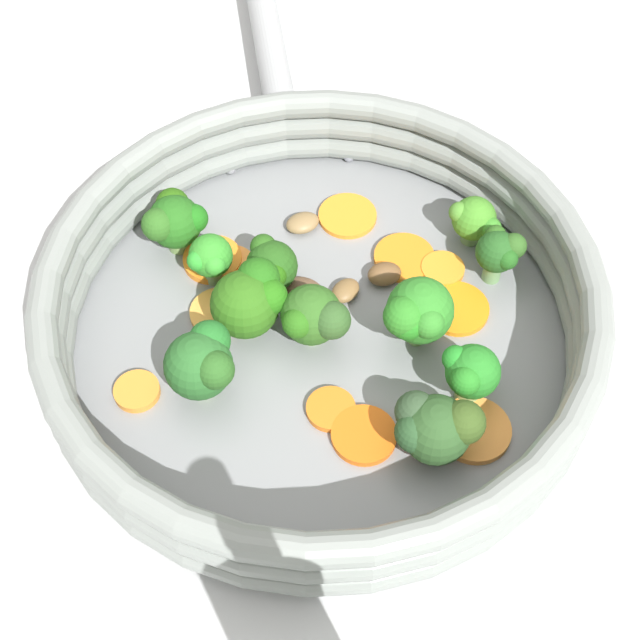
{
  "coord_description": "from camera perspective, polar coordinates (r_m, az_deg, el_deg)",
  "views": [
    {
      "loc": [
        -0.18,
        -0.29,
        0.5
      ],
      "look_at": [
        0.0,
        0.0,
        0.03
      ],
      "focal_mm": 50.0,
      "sensor_mm": 36.0,
      "label": 1
    }
  ],
  "objects": [
    {
      "name": "carrot_slice_6",
      "position": [
        0.58,
        -11.64,
        -4.48
      ],
      "size": [
        0.03,
        0.03,
        0.01
      ],
      "primitive_type": "cylinder",
      "rotation": [
        0.0,
        0.0,
        4.85
      ],
      "color": "orange",
      "rests_on": "skillet"
    },
    {
      "name": "mushroom_piece_1",
      "position": [
        0.61,
        1.64,
        1.89
      ],
      "size": [
        0.03,
        0.02,
        0.01
      ],
      "primitive_type": "ellipsoid",
      "rotation": [
        0.0,
        0.0,
        0.35
      ],
      "color": "brown",
      "rests_on": "skillet"
    },
    {
      "name": "skillet_rim_wall",
      "position": [
        0.57,
        0.0,
        0.89
      ],
      "size": [
        0.36,
        0.36,
        0.06
      ],
      "color": "gray",
      "rests_on": "skillet"
    },
    {
      "name": "ground_plane",
      "position": [
        0.6,
        0.0,
        -1.4
      ],
      "size": [
        4.0,
        4.0,
        0.0
      ],
      "primitive_type": "plane",
      "color": "#B9BABB"
    },
    {
      "name": "broccoli_floret_7",
      "position": [
        0.64,
        9.82,
        6.35
      ],
      "size": [
        0.03,
        0.03,
        0.04
      ],
      "color": "#779B5B",
      "rests_on": "skillet"
    },
    {
      "name": "carrot_slice_3",
      "position": [
        0.61,
        -6.44,
        0.49
      ],
      "size": [
        0.05,
        0.05,
        0.0
      ],
      "primitive_type": "cylinder",
      "rotation": [
        0.0,
        0.0,
        6.02
      ],
      "color": "#EB9B40",
      "rests_on": "skillet"
    },
    {
      "name": "carrot_slice_2",
      "position": [
        0.55,
        2.83,
        -7.37
      ],
      "size": [
        0.04,
        0.04,
        0.0
      ],
      "primitive_type": "cylinder",
      "rotation": [
        0.0,
        0.0,
        1.62
      ],
      "color": "orange",
      "rests_on": "skillet"
    },
    {
      "name": "mushroom_piece_2",
      "position": [
        0.62,
        4.14,
        2.96
      ],
      "size": [
        0.03,
        0.02,
        0.01
      ],
      "primitive_type": "ellipsoid",
      "rotation": [
        0.0,
        0.0,
        5.97
      ],
      "color": "brown",
      "rests_on": "skillet"
    },
    {
      "name": "broccoli_floret_8",
      "position": [
        0.61,
        -7.05,
        3.96
      ],
      "size": [
        0.03,
        0.03,
        0.04
      ],
      "color": "#73945F",
      "rests_on": "skillet"
    },
    {
      "name": "broccoli_floret_4",
      "position": [
        0.62,
        11.42,
        4.32
      ],
      "size": [
        0.03,
        0.03,
        0.04
      ],
      "color": "#6C965C",
      "rests_on": "skillet"
    },
    {
      "name": "carrot_slice_11",
      "position": [
        0.63,
        -5.74,
        3.5
      ],
      "size": [
        0.04,
        0.04,
        0.0
      ],
      "primitive_type": "cylinder",
      "rotation": [
        0.0,
        0.0,
        3.31
      ],
      "color": "orange",
      "rests_on": "skillet"
    },
    {
      "name": "carrot_slice_8",
      "position": [
        0.61,
        8.72,
        0.74
      ],
      "size": [
        0.06,
        0.06,
        0.0
      ],
      "primitive_type": "cylinder",
      "rotation": [
        0.0,
        0.0,
        5.84
      ],
      "color": "orange",
      "rests_on": "skillet"
    },
    {
      "name": "mushroom_piece_0",
      "position": [
        0.65,
        -1.13,
        6.24
      ],
      "size": [
        0.03,
        0.02,
        0.01
      ],
      "primitive_type": "ellipsoid",
      "rotation": [
        0.0,
        0.0,
        6.17
      ],
      "color": "olive",
      "rests_on": "skillet"
    },
    {
      "name": "mushroom_piece_3",
      "position": [
        0.61,
        -1.18,
        1.88
      ],
      "size": [
        0.04,
        0.04,
        0.01
      ],
      "primitive_type": "ellipsoid",
      "rotation": [
        0.0,
        0.0,
        5.39
      ],
      "color": "brown",
      "rests_on": "skillet"
    },
    {
      "name": "carrot_slice_0",
      "position": [
        0.64,
        -6.89,
        3.87
      ],
      "size": [
        0.05,
        0.05,
        0.01
      ],
      "primitive_type": "cylinder",
      "rotation": [
        0.0,
        0.0,
        4.57
      ],
      "color": "orange",
      "rests_on": "skillet"
    },
    {
      "name": "broccoli_floret_1",
      "position": [
        0.57,
        -0.48,
        0.17
      ],
      "size": [
        0.04,
        0.05,
        0.05
      ],
      "color": "#689547",
      "rests_on": "skillet"
    },
    {
      "name": "broccoli_floret_9",
      "position": [
        0.55,
        -7.57,
        -2.68
      ],
      "size": [
        0.05,
        0.05,
        0.05
      ],
      "color": "#79A34D",
      "rests_on": "skillet"
    },
    {
      "name": "broccoli_floret_5",
      "position": [
        0.53,
        7.33,
        -6.81
      ],
      "size": [
        0.05,
        0.05,
        0.05
      ],
      "color": "#7AA350",
      "rests_on": "skillet"
    },
    {
      "name": "skillet_handle",
      "position": [
        0.78,
        -3.17,
        16.79
      ],
      "size": [
        0.11,
        0.22,
        0.03
      ],
      "primitive_type": "cylinder",
      "rotation": [
        1.57,
        0.0,
        2.74
      ],
      "color": "#999B9E",
      "rests_on": "skillet"
    },
    {
      "name": "skillet_rivet_left",
      "position": [
        0.7,
        1.85,
        10.44
      ],
      "size": [
        0.01,
        0.01,
        0.01
      ],
      "primitive_type": "sphere",
      "color": "gray",
      "rests_on": "skillet"
    },
    {
      "name": "carrot_slice_1",
      "position": [
        0.56,
        0.7,
        -5.72
      ],
      "size": [
        0.04,
        0.04,
        0.0
      ],
      "primitive_type": "cylinder",
      "rotation": [
        0.0,
        0.0,
        1.01
      ],
      "color": "orange",
      "rests_on": "skillet"
    },
    {
      "name": "carrot_slice_9",
      "position": [
        0.56,
        6.91,
        -7.09
      ],
      "size": [
        0.04,
        0.04,
        0.0
      ],
      "primitive_type": "cylinder",
      "rotation": [
        0.0,
        0.0,
        0.44
      ],
      "color": "orange",
      "rests_on": "skillet"
    },
    {
      "name": "carrot_slice_5",
      "position": [
        0.63,
        7.88,
        3.19
      ],
      "size": [
        0.04,
        0.04,
        0.01
      ],
      "primitive_type": "cylinder",
      "rotation": [
        0.0,
        0.0,
        4.47
      ],
      "color": "orange",
      "rests_on": "skillet"
    },
    {
      "name": "carrot_slice_4",
      "position": [
        0.66,
        1.77,
        6.69
      ],
      "size": [
        0.06,
        0.06,
        0.0
      ],
      "primitive_type": "cylinder",
      "rotation": [
        0.0,
        0.0,
        4.06
      ],
      "color": "orange",
      "rests_on": "skillet"
    },
    {
      "name": "carrot_slice_10",
      "position": [
        0.56,
        9.84,
        -6.95
      ],
      "size": [
        0.06,
        0.06,
        0.01
      ],
      "primitive_type": "cylinder",
      "rotation": [
        0.0,
        0.0,
        2.17
      ],
      "color": "#F9923D",
      "rests_on": "skillet"
    },
    {
      "name": "broccoli_floret_10",
      "position": [
        0.6,
        -3.15,
        3.5
      ],
      "size": [
        0.04,
        0.04,
        0.04
      ],
      "color": "#6E9849",
      "rests_on": "skillet"
    },
    {
      "name": "broccoli_floret_6",
      "position": [
        0.55,
        9.59,
        -3.37
      ],
      "size": [
        0.04,
        0.04,
        0.05
      ],
      "color": "#8BAC64",
      "rests_on": "skillet"
    },
    {
      "name": "carrot_slice_7",
      "position": [
        0.64,
        5.41,
        3.99
      ],
      "size": [
        0.06,
        0.06,
        0.0
      ],
      "primitive_type": "cylinder",
      "rotation": [
        0.0,
        0.0,
        2.73
      ],
      "color": "orange",
      "rests_on": "skillet"
    },
    {
      "name": "broccoli_floret_0",
      "position": [
        0.63,
        -9.32,
        6.33
      ],
      "size": [
        0.05,
        0.04,
        0.05
      ],
      "color": "#70914D",
      "rests_on": "skillet"
    },
    {
      "name": "broccoli_floret_3",
      "position": [
        0.58,
        -4.51,
        1.32
      ],
      "size": [
        0.05,
        0.05,
        0.05
      ],
      "color": "#8CB661",
      "rests_on": "skillet"
    },
    {
      "name": "broccoli_floret_2",
      "position": [
        0.57,
        6.23,
        0.41
      ],
      "size": [
        0.05,
        0.05,
        0.05
      ],
      "color": "#84A862",
      "rests_on": "skillet"
    },
    {
      "name": "skillet_rivet_right",
      "position": [
        0.69,
        -5.78,
        9.62
      ],
      "size": [
        0.01,
        0.01,
        0.01
      ],
      "primitive_type": "sphere",
      "color": "gray",
      "rests_on": "skillet"
    },
    {
      "name": "skillet",
      "position": [
        0.6,
        0.0,
        -1.12
      ],
      "size": [
        0.34,
        0.34,
        0.01
      ],
      "primitive_type": "cylinder",
      "color": "gray",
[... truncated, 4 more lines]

